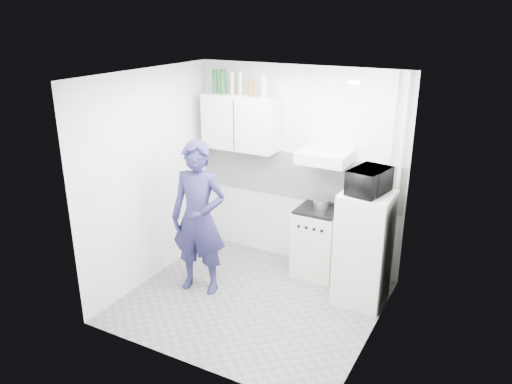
% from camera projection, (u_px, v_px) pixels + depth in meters
% --- Properties ---
extents(floor, '(2.80, 2.80, 0.00)m').
position_uv_depth(floor, '(252.00, 301.00, 5.85)').
color(floor, slate).
rests_on(floor, ground).
extents(ceiling, '(2.80, 2.80, 0.00)m').
position_uv_depth(ceiling, '(251.00, 75.00, 4.96)').
color(ceiling, white).
rests_on(ceiling, wall_back).
extents(wall_back, '(2.80, 0.00, 2.80)m').
position_uv_depth(wall_back, '(298.00, 168.00, 6.44)').
color(wall_back, silver).
rests_on(wall_back, floor).
extents(wall_left, '(0.00, 2.60, 2.60)m').
position_uv_depth(wall_left, '(150.00, 178.00, 6.03)').
color(wall_left, silver).
rests_on(wall_left, floor).
extents(wall_right, '(0.00, 2.60, 2.60)m').
position_uv_depth(wall_right, '(379.00, 222.00, 4.78)').
color(wall_right, silver).
rests_on(wall_right, floor).
extents(person, '(0.75, 0.57, 1.85)m').
position_uv_depth(person, '(199.00, 218.00, 5.82)').
color(person, '#211F47').
rests_on(person, floor).
extents(stove, '(0.54, 0.54, 0.87)m').
position_uv_depth(stove, '(318.00, 242.00, 6.34)').
color(stove, beige).
rests_on(stove, floor).
extents(fridge, '(0.56, 0.56, 1.34)m').
position_uv_depth(fridge, '(364.00, 248.00, 5.66)').
color(fridge, silver).
rests_on(fridge, floor).
extents(stove_top, '(0.52, 0.52, 0.03)m').
position_uv_depth(stove_top, '(319.00, 210.00, 6.19)').
color(stove_top, black).
rests_on(stove_top, stove).
extents(saucepan, '(0.20, 0.20, 0.11)m').
position_uv_depth(saucepan, '(322.00, 204.00, 6.19)').
color(saucepan, silver).
rests_on(saucepan, stove_top).
extents(microwave, '(0.56, 0.43, 0.28)m').
position_uv_depth(microwave, '(369.00, 181.00, 5.38)').
color(microwave, black).
rests_on(microwave, fridge).
extents(bottle_a, '(0.07, 0.07, 0.30)m').
position_uv_depth(bottle_a, '(215.00, 81.00, 6.44)').
color(bottle_a, '#144C1E').
rests_on(bottle_a, upper_cabinet).
extents(bottle_b, '(0.08, 0.08, 0.31)m').
position_uv_depth(bottle_b, '(223.00, 81.00, 6.38)').
color(bottle_b, '#144C1E').
rests_on(bottle_b, upper_cabinet).
extents(bottle_c, '(0.07, 0.07, 0.28)m').
position_uv_depth(bottle_c, '(232.00, 83.00, 6.33)').
color(bottle_c, silver).
rests_on(bottle_c, upper_cabinet).
extents(bottle_d, '(0.07, 0.07, 0.29)m').
position_uv_depth(bottle_d, '(240.00, 84.00, 6.27)').
color(bottle_d, silver).
rests_on(bottle_d, upper_cabinet).
extents(canister_a, '(0.08, 0.08, 0.19)m').
position_uv_depth(canister_a, '(251.00, 88.00, 6.22)').
color(canister_a, brown).
rests_on(canister_a, upper_cabinet).
extents(bottle_e, '(0.07, 0.07, 0.29)m').
position_uv_depth(bottle_e, '(264.00, 85.00, 6.12)').
color(bottle_e, '#B2B7BC').
rests_on(bottle_e, upper_cabinet).
extents(upper_cabinet, '(1.00, 0.35, 0.70)m').
position_uv_depth(upper_cabinet, '(241.00, 122.00, 6.44)').
color(upper_cabinet, silver).
rests_on(upper_cabinet, wall_back).
extents(range_hood, '(0.60, 0.50, 0.14)m').
position_uv_depth(range_hood, '(325.00, 157.00, 5.94)').
color(range_hood, beige).
rests_on(range_hood, wall_back).
extents(backsplash, '(2.74, 0.03, 0.60)m').
position_uv_depth(backsplash, '(297.00, 175.00, 6.46)').
color(backsplash, white).
rests_on(backsplash, wall_back).
extents(pipe_a, '(0.05, 0.05, 2.60)m').
position_uv_depth(pipe_a, '(398.00, 185.00, 5.79)').
color(pipe_a, beige).
rests_on(pipe_a, floor).
extents(pipe_b, '(0.04, 0.04, 2.60)m').
position_uv_depth(pipe_b, '(388.00, 184.00, 5.84)').
color(pipe_b, beige).
rests_on(pipe_b, floor).
extents(ceiling_spot_fixture, '(0.10, 0.10, 0.02)m').
position_uv_depth(ceiling_spot_fixture, '(354.00, 82.00, 4.69)').
color(ceiling_spot_fixture, white).
rests_on(ceiling_spot_fixture, ceiling).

